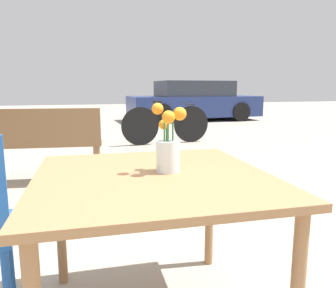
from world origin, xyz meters
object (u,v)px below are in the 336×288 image
Objects in this scene: flower_vase at (168,149)px; parked_car at (194,102)px; table_front at (153,193)px; bicycle at (167,124)px; bench_near at (24,144)px.

parked_car reaches higher than flower_vase.
parked_car is at bearing 69.33° from flower_vase.
table_front is 0.58× the size of bicycle.
parked_car is (3.42, 8.88, -0.01)m from table_front.
bicycle is at bearing -116.28° from parked_car.
bicycle is at bearing 44.89° from bench_near.
flower_vase reaches higher than bicycle.
table_front is 0.24× the size of parked_car.
table_front is at bearing -70.75° from bench_near.
bench_near is 7.70m from parked_car.
parked_car is (4.28, 6.40, 0.14)m from bench_near.
flower_vase is at bearing -69.02° from bench_near.
bicycle is at bearing 73.97° from table_front.
bench_near is at bearing -123.80° from parked_car.
flower_vase is 4.85m from bicycle.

